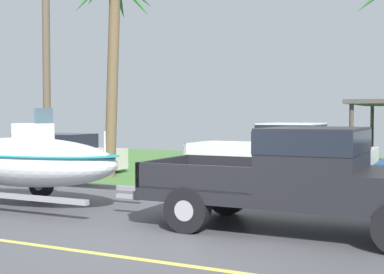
% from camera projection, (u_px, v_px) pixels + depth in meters
% --- Properties ---
extents(ground, '(36.00, 22.00, 0.11)m').
position_uv_depth(ground, '(314.00, 180.00, 16.60)').
color(ground, '#4C4C51').
extents(pickup_truck_towing, '(5.46, 2.15, 1.82)m').
position_uv_depth(pickup_truck_towing, '(313.00, 174.00, 9.15)').
color(pickup_truck_towing, black).
rests_on(pickup_truck_towing, ground).
extents(boat_on_trailer, '(6.07, 2.36, 2.18)m').
position_uv_depth(boat_on_trailer, '(25.00, 161.00, 11.98)').
color(boat_on_trailer, gray).
rests_on(boat_on_trailer, ground).
extents(parked_pickup_background, '(5.54, 1.99, 1.80)m').
position_uv_depth(parked_pickup_background, '(291.00, 150.00, 15.37)').
color(parked_pickup_background, silver).
rests_on(parked_pickup_background, ground).
extents(parked_sedan_near, '(4.42, 1.87, 1.38)m').
position_uv_depth(parked_sedan_near, '(59.00, 154.00, 18.56)').
color(parked_sedan_near, beige).
rests_on(parked_sedan_near, ground).
extents(palm_tree_far_left, '(2.72, 3.22, 6.99)m').
position_uv_depth(palm_tree_far_left, '(115.00, 14.00, 17.03)').
color(palm_tree_far_left, brown).
rests_on(palm_tree_far_left, ground).
extents(utility_pole, '(0.24, 1.80, 8.12)m').
position_uv_depth(utility_pole, '(46.00, 46.00, 16.81)').
color(utility_pole, brown).
rests_on(utility_pole, ground).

